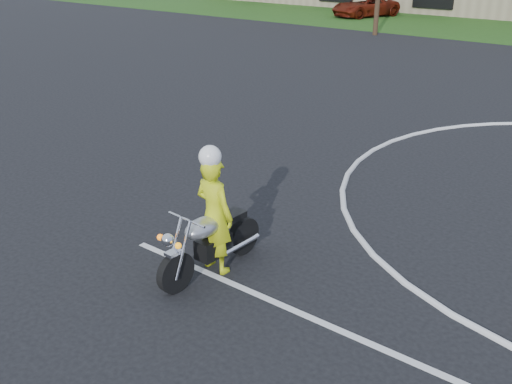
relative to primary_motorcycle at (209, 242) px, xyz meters
The scene contains 3 objects.
primary_motorcycle is the anchor object (origin of this frame).
rider_primary_grp 0.50m from the primary_motorcycle, 90.71° to the left, with size 0.74×0.51×2.15m.
pickup_grp 35.24m from the primary_motorcycle, 113.61° to the left, with size 3.94×5.51×1.39m.
Camera 1 is at (0.05, -9.82, 4.96)m, focal length 40.00 mm.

